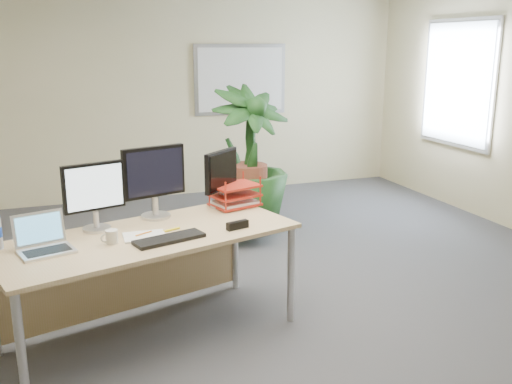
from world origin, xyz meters
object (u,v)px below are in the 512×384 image
object	(u,v)px
floor_plant	(248,172)
monitor_right	(154,177)
laptop	(43,241)
monitor_left	(94,192)
desk	(142,252)

from	to	relation	value
floor_plant	monitor_right	distance (m)	1.80
monitor_right	laptop	distance (m)	0.94
monitor_left	monitor_right	distance (m)	0.47
desk	laptop	bearing A→B (deg)	-162.57
monitor_left	desk	bearing A→B (deg)	-20.23
monitor_left	monitor_right	world-z (taller)	monitor_right
desk	laptop	xyz separation A→B (m)	(-0.63, -0.20, 0.22)
floor_plant	laptop	xyz separation A→B (m)	(-1.96, -1.79, 0.08)
monitor_right	laptop	xyz separation A→B (m)	(-0.78, -0.46, -0.25)
floor_plant	monitor_left	xyz separation A→B (m)	(-1.61, -1.48, 0.29)
floor_plant	monitor_left	bearing A→B (deg)	-137.42
desk	monitor_right	world-z (taller)	monitor_right
desk	floor_plant	bearing A→B (deg)	50.10
floor_plant	monitor_right	world-z (taller)	floor_plant
desk	monitor_left	bearing A→B (deg)	159.77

